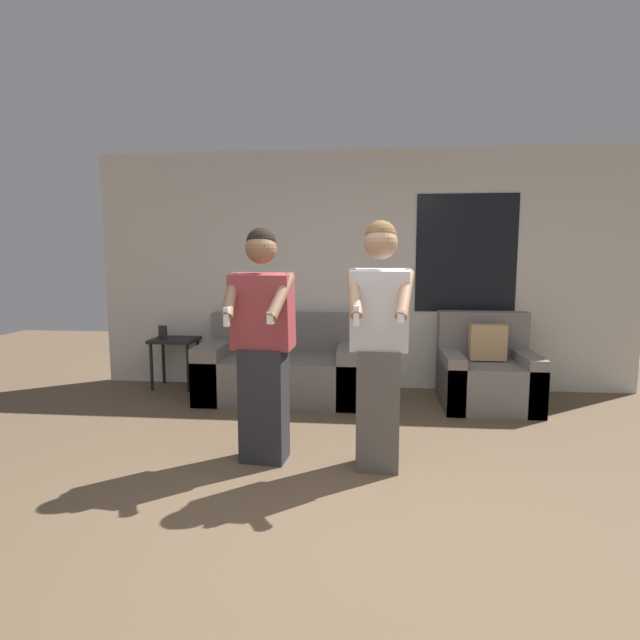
{
  "coord_description": "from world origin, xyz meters",
  "views": [
    {
      "loc": [
        0.09,
        -2.55,
        1.52
      ],
      "look_at": [
        -0.26,
        0.95,
        1.07
      ],
      "focal_mm": 28.0,
      "sensor_mm": 36.0,
      "label": 1
    }
  ],
  "objects_px": {
    "armchair": "(487,374)",
    "person_right": "(379,344)",
    "couch": "(285,369)",
    "side_table": "(174,346)",
    "person_left": "(263,345)"
  },
  "relations": [
    {
      "from": "person_left",
      "to": "person_right",
      "type": "relative_size",
      "value": 0.98
    },
    {
      "from": "side_table",
      "to": "armchair",
      "type": "bearing_deg",
      "value": -5.92
    },
    {
      "from": "person_left",
      "to": "person_right",
      "type": "bearing_deg",
      "value": -4.34
    },
    {
      "from": "armchair",
      "to": "person_right",
      "type": "relative_size",
      "value": 0.53
    },
    {
      "from": "couch",
      "to": "side_table",
      "type": "bearing_deg",
      "value": 169.52
    },
    {
      "from": "couch",
      "to": "armchair",
      "type": "bearing_deg",
      "value": -3.0
    },
    {
      "from": "armchair",
      "to": "person_right",
      "type": "bearing_deg",
      "value": -124.22
    },
    {
      "from": "armchair",
      "to": "person_right",
      "type": "distance_m",
      "value": 2.1
    },
    {
      "from": "armchair",
      "to": "person_left",
      "type": "distance_m",
      "value": 2.6
    },
    {
      "from": "side_table",
      "to": "person_right",
      "type": "height_order",
      "value": "person_right"
    },
    {
      "from": "armchair",
      "to": "couch",
      "type": "bearing_deg",
      "value": 177.0
    },
    {
      "from": "armchair",
      "to": "side_table",
      "type": "height_order",
      "value": "armchair"
    },
    {
      "from": "person_right",
      "to": "couch",
      "type": "bearing_deg",
      "value": 118.84
    },
    {
      "from": "side_table",
      "to": "person_right",
      "type": "bearing_deg",
      "value": -41.22
    },
    {
      "from": "armchair",
      "to": "side_table",
      "type": "xyz_separation_m",
      "value": [
        -3.44,
        0.36,
        0.16
      ]
    }
  ]
}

